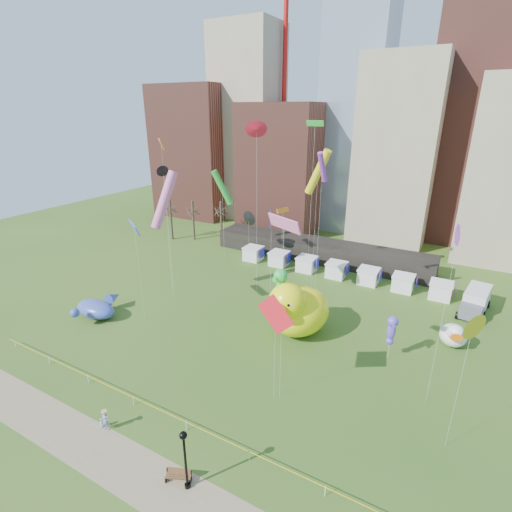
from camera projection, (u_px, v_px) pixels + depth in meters
The scene contains 33 objects.
ground at pixel (187, 430), 31.87m from camera, with size 160.00×160.00×0.00m, color #2B5119.
footpath at pixel (143, 477), 27.78m from camera, with size 70.00×4.00×0.02m, color olive.
skyline at pixel (392, 128), 72.95m from camera, with size 101.00×23.00×68.00m.
pavilion at pixel (320, 250), 67.36m from camera, with size 38.00×6.00×3.20m, color black.
vendor_tents at pixel (336, 270), 60.37m from camera, with size 33.24×2.80×2.40m.
bare_trees at pixel (194, 220), 77.18m from camera, with size 8.44×6.44×8.50m.
caution_tape at pixel (186, 423), 31.62m from camera, with size 50.00×0.06×0.90m.
big_duck at pixel (296, 309), 44.36m from camera, with size 7.92×9.76×7.10m.
small_duck at pixel (454, 335), 42.67m from camera, with size 3.32×4.14×3.03m.
seahorse_green at pixel (281, 285), 44.08m from camera, with size 1.85×2.19×7.93m.
seahorse_purple at pixel (392, 328), 39.58m from camera, with size 1.40×1.60×5.12m.
whale_inflatable at pixel (97, 308), 48.86m from camera, with size 5.81×7.43×2.55m.
park_bench at pixel (179, 475), 27.35m from camera, with size 1.90×1.24×0.93m.
lamppost at pixel (185, 454), 25.89m from camera, with size 0.54×0.54×5.14m.
box_truck at pixel (476, 301), 49.91m from camera, with size 3.70×7.38×3.00m.
woman at pixel (106, 421), 31.54m from camera, with size 0.66×0.43×1.81m, color silver.
toddler at pixel (102, 423), 31.97m from camera, with size 0.30×0.22×0.86m, color silver.
kite_0 at pixel (257, 130), 47.37m from camera, with size 1.40×1.73×23.48m.
kite_1 at pixel (165, 200), 49.22m from camera, with size 2.66×4.52×17.61m.
kite_2 at pixel (163, 172), 49.68m from camera, with size 0.32×1.37×17.98m.
kite_3 at pixel (222, 188), 62.72m from camera, with size 3.33×2.91×15.73m.
kite_4 at pixel (318, 172), 51.73m from camera, with size 3.86×1.83×20.02m.
kite_5 at pixel (271, 218), 48.42m from camera, with size 1.57×2.62×13.31m.
kite_6 at pixel (283, 211), 56.57m from camera, with size 1.14×2.30×11.23m.
kite_7 at pixel (322, 167), 41.43m from camera, with size 0.85×2.06×20.66m.
kite_8 at pixel (275, 315), 32.40m from camera, with size 3.72×0.48×10.52m.
kite_9 at pixel (284, 224), 29.49m from camera, with size 3.35×1.91×17.16m.
kite_10 at pixel (249, 218), 62.00m from camera, with size 2.14×1.23×9.43m.
kite_11 at pixel (315, 127), 45.62m from camera, with size 2.21×0.48×23.57m.
kite_12 at pixel (473, 327), 26.47m from camera, with size 1.10×1.65×11.75m.
kite_13 at pixel (134, 228), 44.69m from camera, with size 3.50×2.52×12.52m.
kite_14 at pixel (161, 145), 49.47m from camera, with size 3.26×3.27×21.21m.
kite_15 at pixel (459, 236), 29.24m from camera, with size 0.48×1.65×16.70m.
Camera 1 is at (16.97, -18.67, 24.88)m, focal length 27.00 mm.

